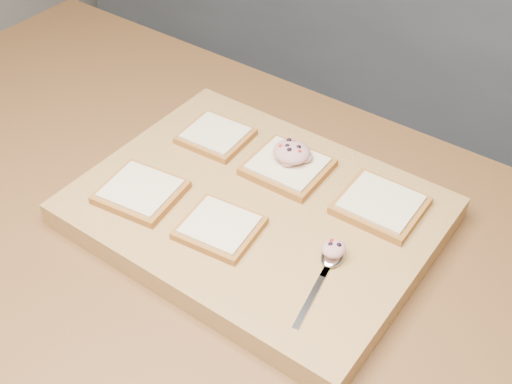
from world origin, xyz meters
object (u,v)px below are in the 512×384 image
tuna_salad_dollop (292,152)px  spoon (330,262)px  bread_far_center (288,167)px  cutting_board (256,212)px

tuna_salad_dollop → spoon: 0.22m
bread_far_center → spoon: bearing=-39.8°
tuna_salad_dollop → spoon: bearing=-41.9°
spoon → cutting_board: bearing=165.0°
cutting_board → spoon: (0.16, -0.04, 0.03)m
cutting_board → bread_far_center: 0.10m
cutting_board → bread_far_center: (-0.00, 0.09, 0.03)m
cutting_board → tuna_salad_dollop: (-0.00, 0.10, 0.05)m
bread_far_center → tuna_salad_dollop: size_ratio=2.06×
cutting_board → spoon: spoon is taller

